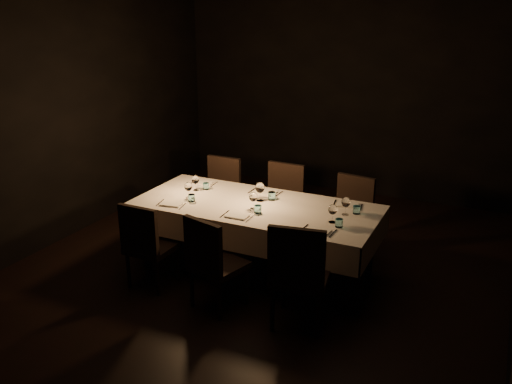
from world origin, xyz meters
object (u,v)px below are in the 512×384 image
at_px(chair_near_left, 146,242).
at_px(chair_far_left, 220,191).
at_px(dining_table, 256,211).
at_px(chair_far_center, 282,200).
at_px(chair_near_center, 212,259).
at_px(chair_far_right, 351,213).
at_px(chair_near_right, 299,272).

distance_m(chair_near_left, chair_far_left, 1.62).
relative_size(dining_table, chair_far_left, 2.71).
bearing_deg(chair_far_center, dining_table, -84.30).
xyz_separation_m(chair_near_left, chair_near_center, (0.79, -0.08, 0.01)).
bearing_deg(chair_far_right, chair_far_center, -172.24).
relative_size(chair_near_center, chair_far_center, 0.98).
distance_m(chair_near_right, chair_far_center, 1.85).
bearing_deg(chair_far_right, chair_near_left, -126.50).
bearing_deg(chair_near_left, chair_far_center, -114.36).
distance_m(chair_near_left, chair_near_center, 0.79).
relative_size(chair_near_right, chair_far_center, 1.06).
height_order(dining_table, chair_far_left, chair_far_left).
distance_m(chair_near_right, chair_far_left, 2.36).
relative_size(chair_near_left, chair_near_right, 0.90).
relative_size(chair_near_left, chair_near_center, 0.98).
xyz_separation_m(chair_near_center, chair_near_right, (0.83, 0.04, 0.04)).
height_order(chair_near_left, chair_near_right, chair_near_right).
bearing_deg(chair_near_right, chair_far_center, -72.27).
distance_m(chair_near_left, chair_near_right, 1.62).
bearing_deg(chair_far_right, chair_far_left, -171.89).
bearing_deg(chair_far_center, chair_near_center, -87.51).
xyz_separation_m(chair_far_left, chair_far_center, (0.83, -0.00, 0.01)).
distance_m(chair_near_center, chair_far_left, 1.90).
bearing_deg(dining_table, chair_near_left, -136.55).
bearing_deg(chair_near_center, chair_far_left, -48.03).
distance_m(dining_table, chair_near_center, 0.88).
bearing_deg(chair_far_right, chair_near_right, -81.03).
bearing_deg(chair_near_left, chair_near_right, 179.97).
bearing_deg(chair_near_right, chair_near_center, -6.51).
bearing_deg(chair_far_center, chair_far_right, 1.01).
relative_size(chair_near_center, chair_far_left, 1.00).
distance_m(dining_table, chair_far_right, 1.15).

